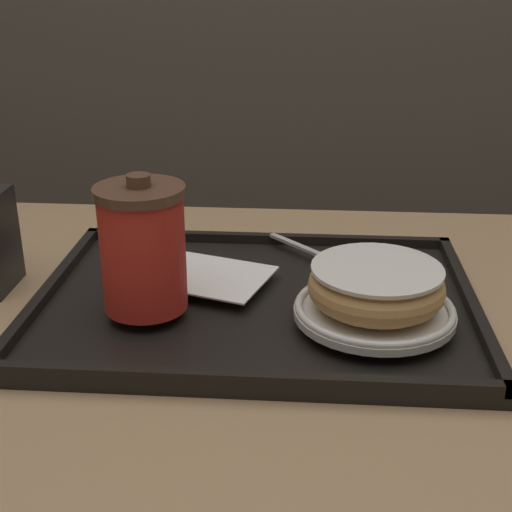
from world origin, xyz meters
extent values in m
cube|color=tan|center=(0.00, 0.00, 0.71)|extent=(0.91, 0.72, 0.03)
cube|color=black|center=(0.01, 0.02, 0.73)|extent=(0.48, 0.35, 0.01)
cube|color=black|center=(0.01, -0.15, 0.74)|extent=(0.48, 0.01, 0.01)
cube|color=black|center=(0.01, 0.19, 0.74)|extent=(0.48, 0.01, 0.01)
cube|color=black|center=(-0.23, 0.02, 0.74)|extent=(0.01, 0.35, 0.01)
cube|color=black|center=(0.24, 0.02, 0.74)|extent=(0.01, 0.35, 0.01)
cube|color=white|center=(-0.05, 0.05, 0.75)|extent=(0.15, 0.14, 0.00)
cylinder|color=red|center=(-0.11, -0.03, 0.81)|extent=(0.09, 0.09, 0.12)
cylinder|color=brown|center=(-0.11, -0.03, 0.87)|extent=(0.09, 0.09, 0.01)
cylinder|color=brown|center=(-0.11, -0.03, 0.88)|extent=(0.02, 0.02, 0.01)
cylinder|color=white|center=(0.13, -0.03, 0.75)|extent=(0.16, 0.16, 0.01)
torus|color=white|center=(0.13, -0.03, 0.76)|extent=(0.16, 0.16, 0.01)
torus|color=tan|center=(0.13, -0.03, 0.78)|extent=(0.14, 0.14, 0.04)
cylinder|color=white|center=(0.13, -0.03, 0.80)|extent=(0.13, 0.13, 0.00)
ellipsoid|color=silver|center=(0.11, 0.09, 0.75)|extent=(0.04, 0.04, 0.01)
cube|color=silver|center=(0.05, 0.14, 0.75)|extent=(0.09, 0.09, 0.00)
camera|label=1|loc=(0.06, -0.68, 1.08)|focal=50.00mm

